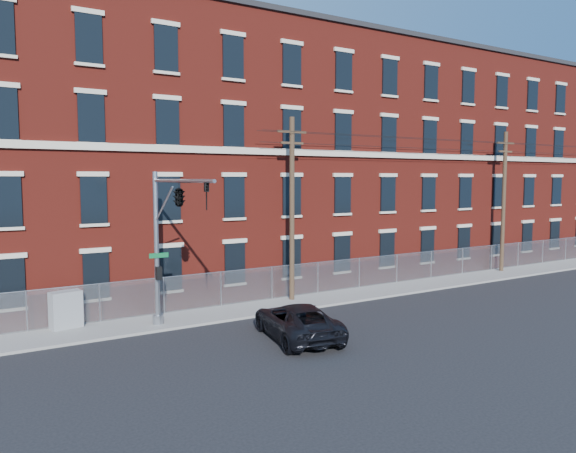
# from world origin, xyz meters

# --- Properties ---
(ground) EXTENTS (140.00, 140.00, 0.00)m
(ground) POSITION_xyz_m (0.00, 0.00, 0.00)
(ground) COLOR black
(ground) RESTS_ON ground
(sidewalk) EXTENTS (65.00, 3.00, 0.12)m
(sidewalk) POSITION_xyz_m (12.00, 5.00, 0.06)
(sidewalk) COLOR gray
(sidewalk) RESTS_ON ground
(mill_building) EXTENTS (55.30, 14.32, 16.30)m
(mill_building) POSITION_xyz_m (12.00, 13.93, 8.15)
(mill_building) COLOR maroon
(mill_building) RESTS_ON ground
(chain_link_fence) EXTENTS (59.06, 0.06, 1.85)m
(chain_link_fence) POSITION_xyz_m (12.00, 6.30, 1.06)
(chain_link_fence) COLOR #A5A8AD
(chain_link_fence) RESTS_ON ground
(traffic_signal_mast) EXTENTS (0.90, 6.75, 7.00)m
(traffic_signal_mast) POSITION_xyz_m (-6.00, 2.18, 5.39)
(traffic_signal_mast) COLOR #9EA0A5
(traffic_signal_mast) RESTS_ON ground
(utility_pole_near) EXTENTS (1.80, 0.28, 10.00)m
(utility_pole_near) POSITION_xyz_m (2.00, 5.60, 5.34)
(utility_pole_near) COLOR #413020
(utility_pole_near) RESTS_ON ground
(utility_pole_mid) EXTENTS (1.80, 0.28, 10.00)m
(utility_pole_mid) POSITION_xyz_m (20.00, 5.60, 5.34)
(utility_pole_mid) COLOR #413020
(utility_pole_mid) RESTS_ON ground
(overhead_wires) EXTENTS (40.00, 0.62, 0.62)m
(overhead_wires) POSITION_xyz_m (20.00, 5.60, 9.12)
(overhead_wires) COLOR black
(overhead_wires) RESTS_ON ground
(pickup_truck) EXTENTS (3.50, 5.81, 1.51)m
(pickup_truck) POSITION_xyz_m (-1.59, -0.50, 0.76)
(pickup_truck) COLOR black
(pickup_truck) RESTS_ON ground
(utility_cabinet) EXTENTS (1.44, 0.91, 1.66)m
(utility_cabinet) POSITION_xyz_m (-9.73, 6.00, 0.95)
(utility_cabinet) COLOR gray
(utility_cabinet) RESTS_ON sidewalk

